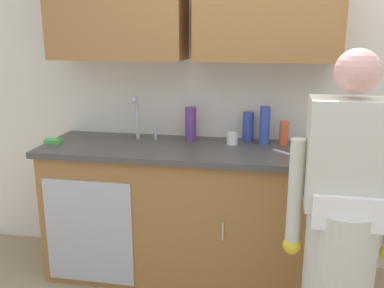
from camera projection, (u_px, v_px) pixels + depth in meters
kitchen_wall_with_uppers at (254, 63)px, 2.95m from camera, size 4.80×0.44×2.70m
counter_cabinet at (186, 214)px, 3.00m from camera, size 1.90×0.62×0.90m
countertop at (187, 149)px, 2.88m from camera, size 1.96×0.66×0.04m
sink at (137, 146)px, 2.95m from camera, size 0.50×0.36×0.35m
person_at_sink at (341, 243)px, 2.09m from camera, size 0.55×0.34×1.62m
bottle_water_short at (248, 127)px, 3.01m from camera, size 0.08×0.08×0.20m
bottle_soap at (265, 126)px, 2.91m from camera, size 0.07×0.07×0.26m
bottle_dish_liquid at (191, 124)px, 3.02m from camera, size 0.08×0.08×0.23m
bottle_cleaner_spray at (284, 133)px, 2.91m from camera, size 0.06×0.06×0.16m
cup_by_sink at (232, 139)px, 2.93m from camera, size 0.08×0.08×0.08m
knife_on_counter at (288, 154)px, 2.70m from camera, size 0.19×0.18×0.01m
sponge at (53, 141)px, 2.96m from camera, size 0.11×0.07×0.03m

